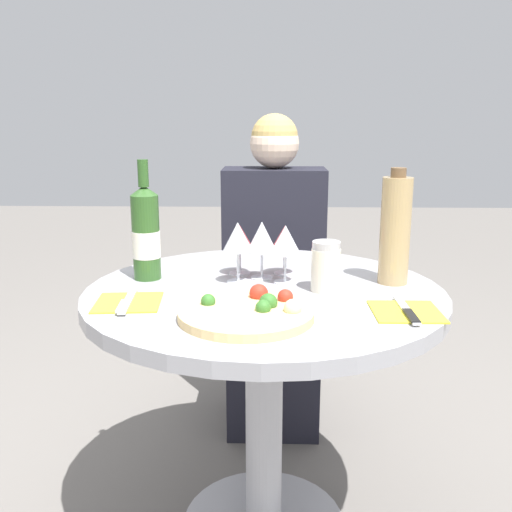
{
  "coord_description": "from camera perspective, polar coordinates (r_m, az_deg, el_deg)",
  "views": [
    {
      "loc": [
        0.02,
        -1.39,
        1.12
      ],
      "look_at": [
        -0.02,
        -0.06,
        0.8
      ],
      "focal_mm": 40.0,
      "sensor_mm": 36.0,
      "label": 1
    }
  ],
  "objects": [
    {
      "name": "dining_table",
      "position": [
        1.5,
        0.83,
        -8.78
      ],
      "size": [
        0.91,
        0.91,
        0.7
      ],
      "color": "#B2B2B7",
      "rests_on": "ground_plane"
    },
    {
      "name": "wine_glass_back_right",
      "position": [
        1.57,
        2.88,
        1.66
      ],
      "size": [
        0.08,
        0.08,
        0.14
      ],
      "color": "silver",
      "rests_on": "dining_table"
    },
    {
      "name": "tall_carafe",
      "position": [
        1.51,
        13.75,
        2.56
      ],
      "size": [
        0.08,
        0.08,
        0.3
      ],
      "color": "tan",
      "rests_on": "dining_table"
    },
    {
      "name": "wine_bottle",
      "position": [
        1.54,
        -10.96,
        2.22
      ],
      "size": [
        0.07,
        0.07,
        0.32
      ],
      "color": "#2D5623",
      "rests_on": "dining_table"
    },
    {
      "name": "wine_glass_center",
      "position": [
        1.52,
        0.59,
        1.85
      ],
      "size": [
        0.08,
        0.08,
        0.16
      ],
      "color": "silver",
      "rests_on": "dining_table"
    },
    {
      "name": "wine_glass_back_left",
      "position": [
        1.57,
        -1.65,
        1.76
      ],
      "size": [
        0.08,
        0.08,
        0.14
      ],
      "color": "silver",
      "rests_on": "dining_table"
    },
    {
      "name": "wine_glass_front_right",
      "position": [
        1.48,
        2.97,
        1.55
      ],
      "size": [
        0.08,
        0.08,
        0.15
      ],
      "color": "silver",
      "rests_on": "dining_table"
    },
    {
      "name": "sugar_shaker",
      "position": [
        1.43,
        6.99,
        -1.06
      ],
      "size": [
        0.07,
        0.07,
        0.13
      ],
      "color": "silver",
      "rests_on": "dining_table"
    },
    {
      "name": "pizza_large",
      "position": [
        1.24,
        -0.68,
        -5.58
      ],
      "size": [
        0.3,
        0.3,
        0.05
      ],
      "color": "#E5C17F",
      "rests_on": "dining_table"
    },
    {
      "name": "chair_behind_diner",
      "position": [
        2.32,
        1.74,
        -3.87
      ],
      "size": [
        0.39,
        0.39,
        0.9
      ],
      "rotation": [
        0.0,
        0.0,
        3.14
      ],
      "color": "slate",
      "rests_on": "ground_plane"
    },
    {
      "name": "place_setting_left",
      "position": [
        1.37,
        -12.7,
        -4.55
      ],
      "size": [
        0.16,
        0.19,
        0.01
      ],
      "color": "yellow",
      "rests_on": "dining_table"
    },
    {
      "name": "wine_glass_front_left",
      "position": [
        1.48,
        -1.84,
        1.83
      ],
      "size": [
        0.08,
        0.08,
        0.16
      ],
      "color": "silver",
      "rests_on": "dining_table"
    },
    {
      "name": "seated_diner",
      "position": [
        2.15,
        1.77,
        -3.09
      ],
      "size": [
        0.38,
        0.44,
        1.14
      ],
      "rotation": [
        0.0,
        0.0,
        3.14
      ],
      "color": "black",
      "rests_on": "ground_plane"
    },
    {
      "name": "place_setting_right",
      "position": [
        1.32,
        14.82,
        -5.4
      ],
      "size": [
        0.15,
        0.19,
        0.01
      ],
      "color": "yellow",
      "rests_on": "dining_table"
    }
  ]
}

